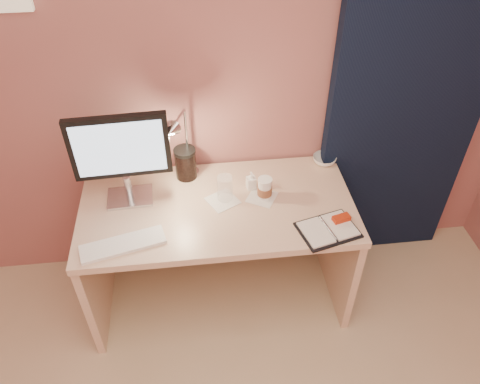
{
  "coord_description": "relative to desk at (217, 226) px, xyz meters",
  "views": [
    {
      "loc": [
        -0.09,
        -0.38,
        2.35
      ],
      "look_at": [
        0.11,
        1.33,
        0.85
      ],
      "focal_mm": 35.0,
      "sensor_mm": 36.0,
      "label": 1
    }
  ],
  "objects": [
    {
      "name": "paper_b",
      "position": [
        0.24,
        -0.04,
        0.23
      ],
      "size": [
        0.19,
        0.19,
        0.0
      ],
      "primitive_type": "cube",
      "rotation": [
        0.0,
        0.0,
        -0.52
      ],
      "color": "silver",
      "rests_on": "desk"
    },
    {
      "name": "planner",
      "position": [
        0.52,
        -0.32,
        0.24
      ],
      "size": [
        0.32,
        0.27,
        0.04
      ],
      "rotation": [
        0.0,
        0.0,
        0.26
      ],
      "color": "black",
      "rests_on": "desk"
    },
    {
      "name": "room",
      "position": [
        0.95,
        0.24,
        0.63
      ],
      "size": [
        3.5,
        3.5,
        3.5
      ],
      "color": "#C6B28E",
      "rests_on": "ground"
    },
    {
      "name": "monitor",
      "position": [
        -0.44,
        0.03,
        0.52
      ],
      "size": [
        0.47,
        0.18,
        0.5
      ],
      "rotation": [
        0.0,
        0.0,
        0.05
      ],
      "color": "silver",
      "rests_on": "desk"
    },
    {
      "name": "paper_c",
      "position": [
        0.03,
        -0.04,
        0.23
      ],
      "size": [
        0.19,
        0.19,
        0.0
      ],
      "primitive_type": "cube",
      "rotation": [
        0.0,
        0.0,
        0.49
      ],
      "color": "silver",
      "rests_on": "desk"
    },
    {
      "name": "lotion_bottle",
      "position": [
        0.19,
        0.04,
        0.28
      ],
      "size": [
        0.05,
        0.05,
        0.1
      ],
      "primitive_type": "imported",
      "rotation": [
        0.0,
        0.0,
        0.18
      ],
      "color": "white",
      "rests_on": "desk"
    },
    {
      "name": "bowl",
      "position": [
        0.63,
        0.21,
        0.25
      ],
      "size": [
        0.15,
        0.15,
        0.04
      ],
      "primitive_type": "imported",
      "rotation": [
        0.0,
        0.0,
        -0.12
      ],
      "color": "white",
      "rests_on": "desk"
    },
    {
      "name": "desk_lamp",
      "position": [
        -0.09,
        0.1,
        0.5
      ],
      "size": [
        0.17,
        0.26,
        0.43
      ],
      "rotation": [
        0.0,
        0.0,
        -0.39
      ],
      "color": "silver",
      "rests_on": "desk"
    },
    {
      "name": "keyboard",
      "position": [
        -0.46,
        -0.3,
        0.23
      ],
      "size": [
        0.41,
        0.21,
        0.02
      ],
      "primitive_type": "cube",
      "rotation": [
        0.0,
        0.0,
        0.25
      ],
      "color": "white",
      "rests_on": "desk"
    },
    {
      "name": "coffee_cup",
      "position": [
        0.25,
        -0.04,
        0.28
      ],
      "size": [
        0.08,
        0.08,
        0.12
      ],
      "color": "white",
      "rests_on": "desk"
    },
    {
      "name": "clear_cup",
      "position": [
        0.05,
        -0.03,
        0.3
      ],
      "size": [
        0.08,
        0.08,
        0.14
      ],
      "primitive_type": "cylinder",
      "color": "white",
      "rests_on": "desk"
    },
    {
      "name": "dark_jar",
      "position": [
        -0.15,
        0.18,
        0.31
      ],
      "size": [
        0.11,
        0.11,
        0.16
      ],
      "primitive_type": "cylinder",
      "color": "black",
      "rests_on": "desk"
    },
    {
      "name": "desk",
      "position": [
        0.0,
        0.0,
        0.0
      ],
      "size": [
        1.4,
        0.7,
        0.73
      ],
      "color": "#D2B094",
      "rests_on": "ground"
    }
  ]
}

